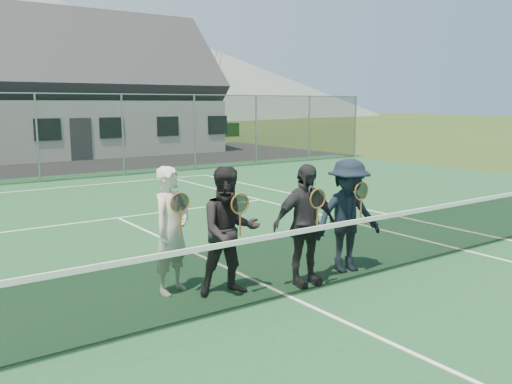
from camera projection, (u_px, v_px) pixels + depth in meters
ground at (2, 165)px, 23.61m from camera, size 220.00×220.00×0.00m
court_surface at (290, 298)px, 7.51m from camera, size 30.00×30.00×0.02m
hill_centre at (36, 54)px, 93.63m from camera, size 120.00×120.00×22.00m
hill_east at (211, 82)px, 114.24m from camera, size 90.00×90.00×14.00m
court_markings at (290, 297)px, 7.50m from camera, size 11.03×23.83×0.01m
tennis_net at (290, 261)px, 7.42m from camera, size 11.68×0.08×1.10m
perimeter_fence at (37, 138)px, 18.13m from camera, size 30.07×0.07×3.02m
clubhouse at (63, 78)px, 28.47m from camera, size 15.60×8.20×7.70m
tree_d at (137, 60)px, 39.99m from camera, size 3.20×3.20×7.77m
tree_e at (207, 64)px, 43.41m from camera, size 3.20×3.20×7.77m
player_a at (172, 230)px, 7.57m from camera, size 0.78×0.66×1.80m
player_b at (229, 231)px, 7.51m from camera, size 1.03×0.90×1.80m
player_c at (305, 225)px, 7.90m from camera, size 1.10×0.56×1.80m
player_d at (348, 216)px, 8.54m from camera, size 1.26×0.87×1.80m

